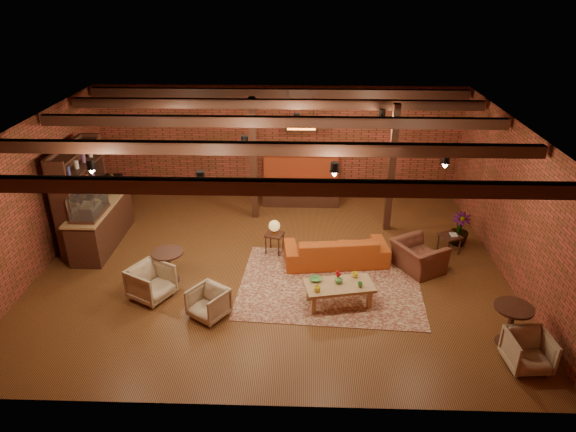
{
  "coord_description": "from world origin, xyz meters",
  "views": [
    {
      "loc": [
        0.68,
        -9.74,
        5.94
      ],
      "look_at": [
        0.35,
        0.2,
        1.18
      ],
      "focal_mm": 32.0,
      "sensor_mm": 36.0,
      "label": 1
    }
  ],
  "objects_px": {
    "armchair_a": "(151,281)",
    "side_table_book": "(450,236)",
    "armchair_far": "(529,350)",
    "armchair_b": "(208,302)",
    "side_table_lamp": "(274,228)",
    "armchair_right": "(419,252)",
    "sofa": "(336,250)",
    "coffee_table": "(338,286)",
    "round_table_left": "(168,261)",
    "round_table_right": "(512,319)",
    "plant_tall": "(464,198)"
  },
  "relations": [
    {
      "from": "sofa",
      "to": "side_table_lamp",
      "type": "xyz_separation_m",
      "value": [
        -1.4,
        0.43,
        0.29
      ]
    },
    {
      "from": "round_table_right",
      "to": "plant_tall",
      "type": "distance_m",
      "value": 3.72
    },
    {
      "from": "sofa",
      "to": "round_table_left",
      "type": "relative_size",
      "value": 3.27
    },
    {
      "from": "armchair_b",
      "to": "armchair_far",
      "type": "xyz_separation_m",
      "value": [
        5.48,
        -1.19,
        0.02
      ]
    },
    {
      "from": "round_table_right",
      "to": "round_table_left",
      "type": "bearing_deg",
      "value": 164.18
    },
    {
      "from": "plant_tall",
      "to": "armchair_b",
      "type": "bearing_deg",
      "value": -150.91
    },
    {
      "from": "side_table_lamp",
      "to": "round_table_left",
      "type": "bearing_deg",
      "value": -148.88
    },
    {
      "from": "round_table_left",
      "to": "armchair_right",
      "type": "bearing_deg",
      "value": 6.66
    },
    {
      "from": "sofa",
      "to": "armchair_a",
      "type": "bearing_deg",
      "value": 14.65
    },
    {
      "from": "armchair_right",
      "to": "armchair_a",
      "type": "bearing_deg",
      "value": 72.74
    },
    {
      "from": "round_table_left",
      "to": "sofa",
      "type": "bearing_deg",
      "value": 13.7
    },
    {
      "from": "sofa",
      "to": "coffee_table",
      "type": "relative_size",
      "value": 1.6
    },
    {
      "from": "armchair_a",
      "to": "side_table_book",
      "type": "bearing_deg",
      "value": -43.34
    },
    {
      "from": "armchair_b",
      "to": "armchair_far",
      "type": "height_order",
      "value": "armchair_far"
    },
    {
      "from": "armchair_b",
      "to": "round_table_left",
      "type": "bearing_deg",
      "value": 165.31
    },
    {
      "from": "armchair_a",
      "to": "sofa",
      "type": "bearing_deg",
      "value": -39.1
    },
    {
      "from": "round_table_left",
      "to": "armchair_b",
      "type": "relative_size",
      "value": 1.07
    },
    {
      "from": "round_table_left",
      "to": "side_table_book",
      "type": "height_order",
      "value": "round_table_left"
    },
    {
      "from": "side_table_lamp",
      "to": "round_table_left",
      "type": "relative_size",
      "value": 1.17
    },
    {
      "from": "sofa",
      "to": "side_table_book",
      "type": "distance_m",
      "value": 2.68
    },
    {
      "from": "armchair_right",
      "to": "plant_tall",
      "type": "relative_size",
      "value": 0.42
    },
    {
      "from": "coffee_table",
      "to": "armchair_far",
      "type": "bearing_deg",
      "value": -29.04
    },
    {
      "from": "round_table_left",
      "to": "round_table_right",
      "type": "distance_m",
      "value": 6.67
    },
    {
      "from": "armchair_a",
      "to": "plant_tall",
      "type": "distance_m",
      "value": 7.21
    },
    {
      "from": "coffee_table",
      "to": "round_table_right",
      "type": "height_order",
      "value": "round_table_right"
    },
    {
      "from": "round_table_left",
      "to": "side_table_book",
      "type": "relative_size",
      "value": 1.24
    },
    {
      "from": "sofa",
      "to": "plant_tall",
      "type": "distance_m",
      "value": 3.25
    },
    {
      "from": "side_table_lamp",
      "to": "armchair_right",
      "type": "distance_m",
      "value": 3.24
    },
    {
      "from": "side_table_lamp",
      "to": "plant_tall",
      "type": "relative_size",
      "value": 0.34
    },
    {
      "from": "round_table_left",
      "to": "armchair_a",
      "type": "height_order",
      "value": "armchair_a"
    },
    {
      "from": "coffee_table",
      "to": "armchair_a",
      "type": "relative_size",
      "value": 1.87
    },
    {
      "from": "round_table_left",
      "to": "armchair_far",
      "type": "xyz_separation_m",
      "value": [
        6.53,
        -2.4,
        -0.13
      ]
    },
    {
      "from": "armchair_far",
      "to": "armchair_b",
      "type": "bearing_deg",
      "value": 163.35
    },
    {
      "from": "side_table_lamp",
      "to": "armchair_right",
      "type": "relative_size",
      "value": 0.8
    },
    {
      "from": "armchair_right",
      "to": "plant_tall",
      "type": "height_order",
      "value": "plant_tall"
    },
    {
      "from": "sofa",
      "to": "round_table_right",
      "type": "bearing_deg",
      "value": 130.04
    },
    {
      "from": "armchair_right",
      "to": "round_table_right",
      "type": "bearing_deg",
      "value": 174.44
    },
    {
      "from": "plant_tall",
      "to": "side_table_book",
      "type": "bearing_deg",
      "value": -127.02
    },
    {
      "from": "armchair_a",
      "to": "plant_tall",
      "type": "bearing_deg",
      "value": -40.64
    },
    {
      "from": "sofa",
      "to": "coffee_table",
      "type": "bearing_deg",
      "value": 81.7
    },
    {
      "from": "armchair_a",
      "to": "side_table_book",
      "type": "relative_size",
      "value": 1.36
    },
    {
      "from": "round_table_left",
      "to": "plant_tall",
      "type": "relative_size",
      "value": 0.29
    },
    {
      "from": "coffee_table",
      "to": "plant_tall",
      "type": "bearing_deg",
      "value": 40.36
    },
    {
      "from": "sofa",
      "to": "armchair_b",
      "type": "relative_size",
      "value": 3.49
    },
    {
      "from": "side_table_lamp",
      "to": "plant_tall",
      "type": "bearing_deg",
      "value": 7.05
    },
    {
      "from": "armchair_a",
      "to": "armchair_b",
      "type": "height_order",
      "value": "armchair_a"
    },
    {
      "from": "plant_tall",
      "to": "coffee_table",
      "type": "bearing_deg",
      "value": -139.64
    },
    {
      "from": "armchair_a",
      "to": "armchair_b",
      "type": "relative_size",
      "value": 1.17
    },
    {
      "from": "armchair_right",
      "to": "round_table_right",
      "type": "xyz_separation_m",
      "value": [
        1.11,
        -2.44,
        0.07
      ]
    },
    {
      "from": "sofa",
      "to": "coffee_table",
      "type": "xyz_separation_m",
      "value": [
        -0.04,
        -1.59,
        0.07
      ]
    }
  ]
}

